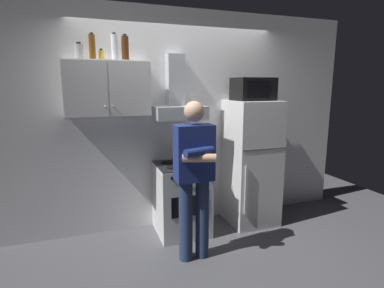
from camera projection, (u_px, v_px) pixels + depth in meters
name	position (u px, v px, depth m)	size (l,w,h in m)	color
ground_plane	(192.00, 240.00, 3.58)	(7.00, 7.00, 0.00)	#4C4C51
back_wall_tiled	(177.00, 120.00, 3.88)	(4.80, 0.10, 2.70)	white
upper_cabinet	(107.00, 89.00, 3.32)	(0.90, 0.37, 0.60)	silver
stove_oven	(181.00, 198.00, 3.71)	(0.60, 0.62, 0.87)	silver
range_hood	(178.00, 102.00, 3.61)	(0.60, 0.44, 0.75)	#B7BABF
refrigerator	(251.00, 163.00, 3.95)	(0.60, 0.62, 1.60)	silver
microwave	(253.00, 89.00, 3.79)	(0.48, 0.37, 0.28)	black
person_standing	(194.00, 175.00, 3.05)	(0.38, 0.33, 1.64)	navy
cooking_pot	(195.00, 159.00, 3.55)	(0.30, 0.20, 0.13)	#B7BABF
bottle_rum_dark	(125.00, 48.00, 3.32)	(0.08, 0.08, 0.28)	#47230F
bottle_beer_brown	(92.00, 47.00, 3.22)	(0.07, 0.07, 0.28)	brown
bottle_vodka_clear	(115.00, 47.00, 3.29)	(0.07, 0.07, 0.29)	silver
bottle_canister_steel	(79.00, 52.00, 3.20)	(0.09, 0.09, 0.18)	#B2B5BA
bottle_spice_jar	(101.00, 55.00, 3.28)	(0.05, 0.05, 0.12)	gold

